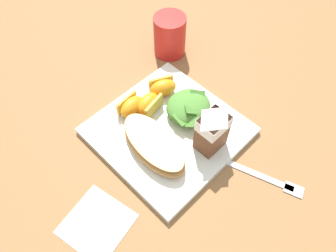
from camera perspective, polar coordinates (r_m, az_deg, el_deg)
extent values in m
plane|color=olive|center=(0.69, 0.00, -1.21)|extent=(3.00, 3.00, 0.00)
cube|color=white|center=(0.69, 0.00, -0.85)|extent=(0.28, 0.28, 0.02)
ellipsoid|color=#B77F42|center=(0.64, -2.57, -3.54)|extent=(0.10, 0.18, 0.03)
ellipsoid|color=brown|center=(0.63, -2.60, -3.05)|extent=(0.09, 0.16, 0.01)
ellipsoid|color=#EAD184|center=(0.63, -2.63, -2.71)|extent=(0.09, 0.17, 0.01)
ellipsoid|color=#4C8433|center=(0.69, 3.71, 3.38)|extent=(0.10, 0.09, 0.04)
cube|color=#4C8433|center=(0.66, 2.21, 1.26)|extent=(0.02, 0.03, 0.02)
cube|color=#4C8433|center=(0.66, 4.17, 0.69)|extent=(0.03, 0.04, 0.02)
cube|color=#3D7028|center=(0.70, 5.34, 5.42)|extent=(0.04, 0.04, 0.01)
cube|color=#4C8433|center=(0.69, 4.94, 4.31)|extent=(0.02, 0.03, 0.01)
cube|color=#3D7028|center=(0.67, 3.96, 3.03)|extent=(0.04, 0.04, 0.02)
cube|color=brown|center=(0.63, 7.78, -1.16)|extent=(0.06, 0.04, 0.09)
cube|color=white|center=(0.60, 8.11, 0.45)|extent=(0.06, 0.04, 0.03)
pyramid|color=white|center=(0.58, 8.39, 1.80)|extent=(0.06, 0.04, 0.02)
ellipsoid|color=orange|center=(0.72, -0.86, 6.77)|extent=(0.07, 0.06, 0.04)
cube|color=gold|center=(0.73, -1.26, 7.66)|extent=(0.05, 0.03, 0.03)
ellipsoid|color=orange|center=(0.70, -3.61, 4.01)|extent=(0.07, 0.05, 0.04)
cube|color=gold|center=(0.69, -2.52, 3.42)|extent=(0.06, 0.02, 0.03)
ellipsoid|color=orange|center=(0.70, -6.41, 3.43)|extent=(0.06, 0.04, 0.04)
cube|color=gold|center=(0.70, -7.36, 4.10)|extent=(0.06, 0.01, 0.03)
cube|color=white|center=(0.62, -12.54, -16.55)|extent=(0.13, 0.13, 0.00)
cube|color=silver|center=(0.67, 14.59, -7.87)|extent=(0.07, 0.16, 0.01)
cube|color=silver|center=(0.67, 21.45, -10.44)|extent=(0.03, 0.04, 0.01)
cylinder|color=red|center=(0.83, 0.31, 15.75)|extent=(0.08, 0.08, 0.10)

